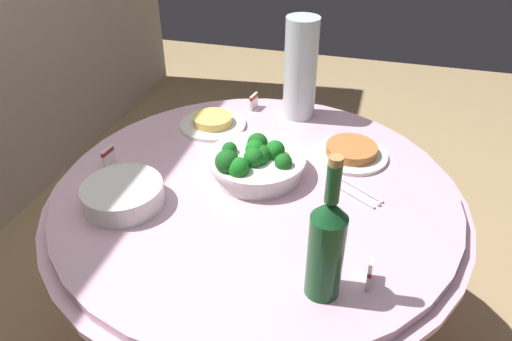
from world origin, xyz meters
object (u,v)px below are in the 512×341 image
object	(u,v)px
food_plate_noodles	(213,122)
label_placard_rear	(369,273)
wine_bottle	(326,246)
label_placard_front	(254,101)
broccoli_bowl	(255,162)
serving_tongs	(357,192)
label_placard_mid	(108,156)
decorative_fruit_vase	(300,75)
plate_stack	(123,195)
food_plate_peanuts	(351,152)

from	to	relation	value
food_plate_noodles	label_placard_rear	distance (m)	0.79
wine_bottle	food_plate_noodles	world-z (taller)	wine_bottle
wine_bottle	label_placard_front	size ratio (longest dim) A/B	6.11
broccoli_bowl	food_plate_noodles	bearing A→B (deg)	41.88
serving_tongs	label_placard_mid	distance (m)	0.72
broccoli_bowl	decorative_fruit_vase	world-z (taller)	decorative_fruit_vase
decorative_fruit_vase	serving_tongs	bearing A→B (deg)	-149.04
broccoli_bowl	label_placard_mid	world-z (taller)	broccoli_bowl
serving_tongs	label_placard_rear	distance (m)	0.32
decorative_fruit_vase	label_placard_rear	xyz separation A→B (m)	(-0.72, -0.30, -0.12)
broccoli_bowl	label_placard_rear	xyz separation A→B (m)	(-0.33, -0.34, -0.01)
decorative_fruit_vase	plate_stack	bearing A→B (deg)	151.06
plate_stack	wine_bottle	bearing A→B (deg)	-105.85
label_placard_front	label_placard_mid	world-z (taller)	same
plate_stack	wine_bottle	distance (m)	0.57
wine_bottle	decorative_fruit_vase	bearing A→B (deg)	14.88
plate_stack	label_placard_mid	world-z (taller)	plate_stack
wine_bottle	serving_tongs	size ratio (longest dim) A/B	2.13
serving_tongs	label_placard_mid	size ratio (longest dim) A/B	2.86
food_plate_peanuts	label_placard_rear	distance (m)	0.51
label_placard_front	decorative_fruit_vase	bearing A→B (deg)	-91.75
broccoli_bowl	label_placard_front	bearing A→B (deg)	16.31
wine_bottle	label_placard_mid	bearing A→B (deg)	65.37
decorative_fruit_vase	food_plate_peanuts	world-z (taller)	decorative_fruit_vase
broccoli_bowl	plate_stack	xyz separation A→B (m)	(-0.22, 0.29, -0.02)
serving_tongs	food_plate_peanuts	size ratio (longest dim) A/B	0.72
wine_bottle	food_plate_peanuts	world-z (taller)	wine_bottle
plate_stack	label_placard_rear	size ratio (longest dim) A/B	3.82
plate_stack	serving_tongs	size ratio (longest dim) A/B	1.33
broccoli_bowl	food_plate_peanuts	world-z (taller)	broccoli_bowl
food_plate_peanuts	food_plate_noodles	xyz separation A→B (m)	(0.07, 0.47, -0.00)
decorative_fruit_vase	label_placard_front	xyz separation A→B (m)	(0.00, 0.16, -0.12)
broccoli_bowl	label_placard_front	distance (m)	0.42
food_plate_noodles	label_placard_front	xyz separation A→B (m)	(0.16, -0.10, 0.02)
food_plate_peanuts	label_placard_front	distance (m)	0.43
food_plate_peanuts	food_plate_noodles	world-z (taller)	same
food_plate_peanuts	label_placard_rear	xyz separation A→B (m)	(-0.50, -0.09, 0.01)
food_plate_noodles	label_placard_rear	world-z (taller)	label_placard_rear
decorative_fruit_vase	label_placard_rear	bearing A→B (deg)	-157.60
plate_stack	food_plate_noodles	world-z (taller)	plate_stack
label_placard_front	label_placard_rear	distance (m)	0.86
broccoli_bowl	decorative_fruit_vase	distance (m)	0.41
food_plate_noodles	label_placard_front	world-z (taller)	label_placard_front
food_plate_noodles	broccoli_bowl	bearing A→B (deg)	-138.12
wine_bottle	label_placard_mid	world-z (taller)	wine_bottle
decorative_fruit_vase	label_placard_rear	distance (m)	0.79
wine_bottle	label_placard_mid	distance (m)	0.75
wine_bottle	serving_tongs	world-z (taller)	wine_bottle
wine_bottle	label_placard_rear	bearing A→B (deg)	-62.90
food_plate_noodles	wine_bottle	bearing A→B (deg)	-142.89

